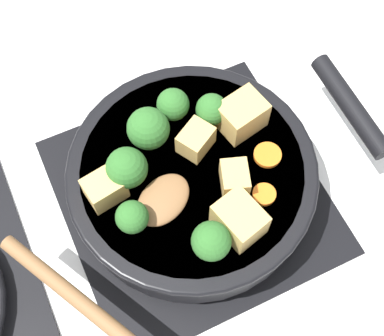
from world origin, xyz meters
TOP-DOWN VIEW (x-y plane):
  - ground_plane at (0.00, 0.00)m, footprint 2.40×2.40m
  - front_burner_grate at (0.00, 0.00)m, footprint 0.31×0.31m
  - skillet_pan at (-0.00, -0.00)m, footprint 0.29×0.37m
  - wooden_spoon at (-0.06, 0.11)m, footprint 0.19×0.21m
  - tofu_cube_center_large at (0.03, -0.08)m, footprint 0.05×0.06m
  - tofu_cube_near_handle at (-0.04, -0.03)m, footprint 0.04×0.04m
  - tofu_cube_east_chunk at (0.02, -0.02)m, footprint 0.04×0.05m
  - tofu_cube_west_chunk at (0.01, 0.10)m, footprint 0.04×0.05m
  - tofu_cube_back_piece at (-0.08, -0.01)m, footprint 0.06×0.05m
  - broccoli_floret_near_spoon at (0.05, 0.03)m, footprint 0.05×0.05m
  - broccoli_floret_center_top at (0.05, -0.05)m, footprint 0.04×0.04m
  - broccoli_floret_east_rim at (-0.09, 0.02)m, footprint 0.04×0.04m
  - broccoli_floret_west_rim at (0.07, -0.01)m, footprint 0.04×0.04m
  - broccoli_floret_north_edge at (0.02, 0.07)m, footprint 0.05×0.05m
  - broccoli_floret_south_cluster at (-0.04, 0.08)m, footprint 0.03×0.03m
  - carrot_slice_orange_thin at (-0.06, -0.06)m, footprint 0.03×0.03m
  - carrot_slice_near_center at (-0.02, -0.08)m, footprint 0.03×0.03m

SIDE VIEW (x-z plane):
  - ground_plane at x=0.00m, z-range 0.00..0.00m
  - front_burner_grate at x=0.00m, z-range 0.00..0.03m
  - skillet_pan at x=0.00m, z-range 0.03..0.09m
  - carrot_slice_orange_thin at x=-0.06m, z-range 0.08..0.09m
  - carrot_slice_near_center at x=-0.02m, z-range 0.08..0.09m
  - wooden_spoon at x=-0.06m, z-range 0.08..0.10m
  - tofu_cube_near_handle at x=-0.04m, z-range 0.08..0.11m
  - tofu_cube_east_chunk at x=0.02m, z-range 0.08..0.11m
  - tofu_cube_west_chunk at x=0.01m, z-range 0.08..0.11m
  - tofu_cube_back_piece at x=-0.08m, z-range 0.08..0.12m
  - tofu_cube_center_large at x=0.03m, z-range 0.08..0.12m
  - broccoli_floret_south_cluster at x=-0.04m, z-range 0.08..0.13m
  - broccoli_floret_center_top at x=0.05m, z-range 0.08..0.13m
  - broccoli_floret_west_rim at x=0.07m, z-range 0.08..0.13m
  - broccoli_floret_east_rim at x=-0.09m, z-range 0.08..0.13m
  - broccoli_floret_north_edge at x=0.02m, z-range 0.08..0.14m
  - broccoli_floret_near_spoon at x=0.05m, z-range 0.08..0.14m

